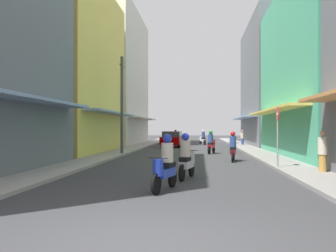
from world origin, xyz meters
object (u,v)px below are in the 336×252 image
Objects in this scene: parked_car at (172,139)px; pedestrian_midway at (323,153)px; motorbike_white at (203,138)px; motorbike_green at (176,138)px; utility_pole at (122,105)px; motorbike_silver at (187,158)px; pedestrian_far at (242,138)px; motorbike_maroon at (233,148)px; street_sign_no_entry at (278,129)px; motorbike_blue at (165,165)px; motorbike_red at (211,143)px.

parked_car is 20.42m from pedestrian_midway.
motorbike_green is at bearing 157.51° from motorbike_white.
motorbike_green is 16.05m from utility_pole.
motorbike_silver reaches higher than pedestrian_far.
pedestrian_midway is 1.05× the size of pedestrian_far.
motorbike_maroon is 0.68× the size of street_sign_no_entry.
street_sign_no_entry is (-0.94, -20.37, 0.93)m from pedestrian_far.
motorbike_silver is at bearing -91.65° from motorbike_white.
parked_car is 0.66× the size of utility_pole.
pedestrian_midway reaches higher than parked_car.
pedestrian_midway reaches higher than motorbike_blue.
motorbike_silver is at bearing -108.18° from motorbike_maroon.
motorbike_red is 1.12× the size of pedestrian_far.
motorbike_maroon and motorbike_white have the same top height.
parked_car is 10.82m from utility_pole.
parked_car is at bearing 111.52° from motorbike_red.
motorbike_red is at bearing -87.74° from motorbike_white.
street_sign_no_entry reaches higher than pedestrian_far.
pedestrian_midway is at bearing -42.84° from utility_pole.
parked_car is 2.66× the size of pedestrian_far.
motorbike_blue is 26.26m from pedestrian_far.
pedestrian_midway is (5.51, 3.78, 0.12)m from motorbike_blue.
motorbike_maroon is at bearing -77.33° from motorbike_green.
utility_pole is (-2.48, -10.23, 2.54)m from parked_car.
pedestrian_far is at bearing 87.36° from street_sign_no_entry.
motorbike_blue and motorbike_white have the same top height.
motorbike_blue is at bearing -128.11° from street_sign_no_entry.
motorbike_maroon is at bearing -98.33° from pedestrian_far.
motorbike_red is 0.67× the size of street_sign_no_entry.
utility_pole reaches higher than pedestrian_midway.
motorbike_white reaches higher than pedestrian_far.
motorbike_silver is 1.01× the size of motorbike_red.
motorbike_red is 9.43m from street_sign_no_entry.
motorbike_green and motorbike_silver have the same top height.
pedestrian_midway is at bearing -89.07° from pedestrian_far.
motorbike_silver is at bearing -84.11° from parked_car.
motorbike_blue reaches higher than pedestrian_far.
motorbike_maroon is 5.88m from pedestrian_midway.
motorbike_red is at bearing -106.82° from pedestrian_far.
motorbike_blue is 0.98× the size of motorbike_maroon.
street_sign_no_entry is (5.83, -17.53, 0.98)m from parked_car.
motorbike_red is 1.06× the size of pedestrian_midway.
parked_car is (-4.31, 13.97, 0.04)m from motorbike_maroon.
motorbike_white is (1.23, 27.15, 0.00)m from motorbike_blue.
motorbike_maroon is 1.14× the size of pedestrian_far.
pedestrian_midway reaches higher than pedestrian_far.
motorbike_green is 1.09× the size of pedestrian_midway.
street_sign_no_entry reaches higher than motorbike_blue.
motorbike_silver reaches higher than parked_car.
motorbike_green is 14.33m from motorbike_red.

